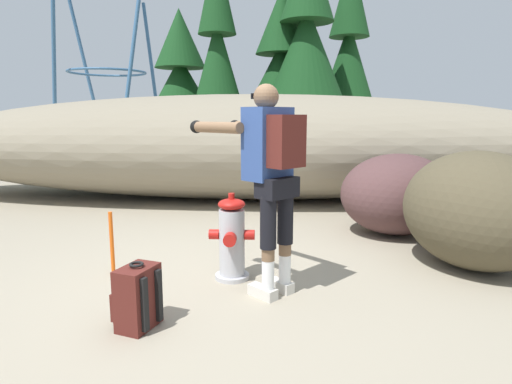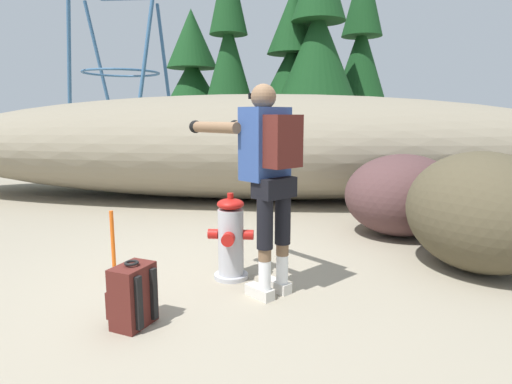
# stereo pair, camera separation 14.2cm
# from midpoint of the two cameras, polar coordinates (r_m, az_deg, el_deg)

# --- Properties ---
(ground_plane) EXTENTS (56.00, 56.00, 0.04)m
(ground_plane) POSITION_cam_midpoint_polar(r_m,az_deg,el_deg) (3.88, -4.12, -12.57)
(ground_plane) COLOR gray
(dirt_embankment) EXTENTS (12.45, 3.20, 1.84)m
(dirt_embankment) POSITION_cam_midpoint_polar(r_m,az_deg,el_deg) (7.87, 0.70, 5.99)
(dirt_embankment) COLOR gray
(dirt_embankment) RESTS_ON ground_plane
(fire_hydrant) EXTENTS (0.41, 0.36, 0.79)m
(fire_hydrant) POSITION_cam_midpoint_polar(r_m,az_deg,el_deg) (3.94, -2.29, -6.26)
(fire_hydrant) COLOR #B2B2B7
(fire_hydrant) RESTS_ON ground_plane
(utility_worker) EXTENTS (0.97, 0.94, 1.71)m
(utility_worker) POSITION_cam_midpoint_polar(r_m,az_deg,el_deg) (3.47, 2.53, 3.71)
(utility_worker) COLOR beige
(utility_worker) RESTS_ON ground_plane
(spare_backpack) EXTENTS (0.34, 0.35, 0.47)m
(spare_backpack) POSITION_cam_midpoint_polar(r_m,az_deg,el_deg) (3.23, -14.66, -13.07)
(spare_backpack) COLOR #511E19
(spare_backpack) RESTS_ON ground_plane
(boulder_large) EXTENTS (1.75, 1.65, 1.01)m
(boulder_large) POSITION_cam_midpoint_polar(r_m,az_deg,el_deg) (5.67, 19.31, -0.37)
(boulder_large) COLOR #4E3333
(boulder_large) RESTS_ON ground_plane
(boulder_mid) EXTENTS (1.76, 1.88, 1.14)m
(boulder_mid) POSITION_cam_midpoint_polar(r_m,az_deg,el_deg) (4.66, 28.19, -2.29)
(boulder_mid) COLOR #4B432F
(boulder_mid) RESTS_ON ground_plane
(pine_tree_far_left) EXTENTS (2.67, 2.67, 5.02)m
(pine_tree_far_left) POSITION_cam_midpoint_polar(r_m,az_deg,el_deg) (15.61, -8.07, 14.56)
(pine_tree_far_left) COLOR #47331E
(pine_tree_far_left) RESTS_ON ground_plane
(pine_tree_left) EXTENTS (1.83, 1.83, 6.58)m
(pine_tree_left) POSITION_cam_midpoint_polar(r_m,az_deg,el_deg) (14.24, -3.31, 18.14)
(pine_tree_left) COLOR #47331E
(pine_tree_left) RESTS_ON ground_plane
(pine_tree_center) EXTENTS (2.64, 2.64, 5.57)m
(pine_tree_center) POSITION_cam_midpoint_polar(r_m,az_deg,el_deg) (14.99, 5.12, 16.22)
(pine_tree_center) COLOR #47331E
(pine_tree_center) RESTS_ON ground_plane
(pine_tree_right) EXTENTS (2.58, 2.58, 6.88)m
(pine_tree_right) POSITION_cam_midpoint_polar(r_m,az_deg,el_deg) (14.38, 8.44, 19.52)
(pine_tree_right) COLOR #47331E
(pine_tree_right) RESTS_ON ground_plane
(pine_tree_far_right) EXTENTS (2.16, 2.16, 6.92)m
(pine_tree_far_right) POSITION_cam_midpoint_polar(r_m,az_deg,el_deg) (16.36, 13.88, 17.58)
(pine_tree_far_right) COLOR #47331E
(pine_tree_far_right) RESTS_ON ground_plane
(survey_stake) EXTENTS (0.04, 0.04, 0.60)m
(survey_stake) POSITION_cam_midpoint_polar(r_m,az_deg,el_deg) (4.27, -17.36, -6.31)
(survey_stake) COLOR #E55914
(survey_stake) RESTS_ON ground_plane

